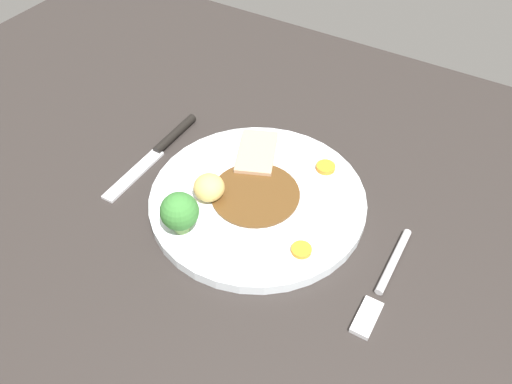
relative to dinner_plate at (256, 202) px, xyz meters
The scene contains 10 objects.
dining_table 4.66cm from the dinner_plate, ahead, with size 120.00×84.00×3.60cm, color #2B2623.
dinner_plate is the anchor object (origin of this frame).
gravy_pool 0.97cm from the dinner_plate, 43.42° to the right, with size 10.85×10.85×0.30cm, color #563819.
meat_slice_main 7.92cm from the dinner_plate, 58.83° to the right, with size 8.22×4.73×0.80cm, color tan.
roast_potato_left 6.04cm from the dinner_plate, 29.46° to the left, with size 3.75×3.74×3.22cm, color #D8B260.
carrot_coin_front 10.26cm from the dinner_plate, 119.26° to the right, with size 2.44×2.44×0.59cm, color orange.
carrot_coin_back 9.54cm from the dinner_plate, 152.57° to the left, with size 2.30×2.30×0.50cm, color orange.
broccoli_floret 10.40cm from the dinner_plate, 61.25° to the left, with size 4.36×4.36×5.21cm.
fork 17.80cm from the dinner_plate, behind, with size 2.08×15.27×0.90cm.
knife 16.51cm from the dinner_plate, ahead, with size 1.83×18.52×1.20cm.
Camera 1 is at (-25.89, 37.00, 50.09)cm, focal length 36.11 mm.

